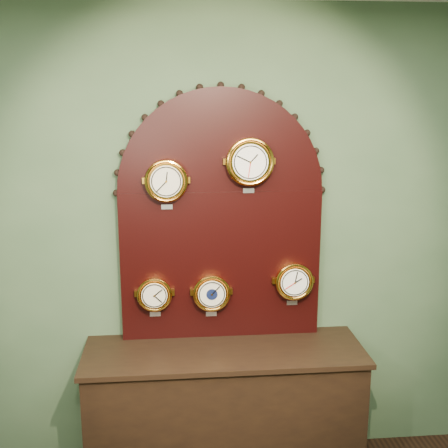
{
  "coord_description": "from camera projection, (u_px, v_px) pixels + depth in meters",
  "views": [
    {
      "loc": [
        -0.29,
        -0.84,
        2.3
      ],
      "look_at": [
        0.0,
        2.25,
        1.58
      ],
      "focal_mm": 45.8,
      "sensor_mm": 36.0,
      "label": 1
    }
  ],
  "objects": [
    {
      "name": "tide_clock",
      "position": [
        294.0,
        281.0,
        3.44
      ],
      "size": [
        0.23,
        0.08,
        0.28
      ],
      "color": "gold",
      "rests_on": "display_board"
    },
    {
      "name": "display_board",
      "position": [
        221.0,
        209.0,
        3.37
      ],
      "size": [
        1.26,
        0.06,
        1.53
      ],
      "color": "black",
      "rests_on": "shop_counter"
    },
    {
      "name": "hygrometer",
      "position": [
        154.0,
        294.0,
        3.38
      ],
      "size": [
        0.21,
        0.08,
        0.26
      ],
      "color": "gold",
      "rests_on": "display_board"
    },
    {
      "name": "barometer",
      "position": [
        212.0,
        293.0,
        3.41
      ],
      "size": [
        0.22,
        0.08,
        0.28
      ],
      "color": "gold",
      "rests_on": "display_board"
    },
    {
      "name": "roman_clock",
      "position": [
        166.0,
        181.0,
        3.23
      ],
      "size": [
        0.24,
        0.08,
        0.29
      ],
      "color": "gold",
      "rests_on": "display_board"
    },
    {
      "name": "wall_back",
      "position": [
        220.0,
        244.0,
        3.47
      ],
      "size": [
        4.0,
        0.0,
        4.0
      ],
      "primitive_type": "plane",
      "rotation": [
        1.57,
        0.0,
        0.0
      ],
      "color": "#435D40",
      "rests_on": "ground"
    },
    {
      "name": "arabic_clock",
      "position": [
        250.0,
        162.0,
        3.25
      ],
      "size": [
        0.28,
        0.08,
        0.33
      ],
      "color": "gold",
      "rests_on": "display_board"
    },
    {
      "name": "shop_counter",
      "position": [
        224.0,
        416.0,
        3.43
      ],
      "size": [
        1.6,
        0.5,
        0.8
      ],
      "primitive_type": "cube",
      "color": "black",
      "rests_on": "ground_plane"
    }
  ]
}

